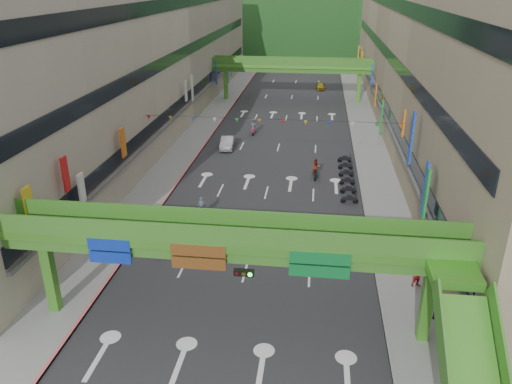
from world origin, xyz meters
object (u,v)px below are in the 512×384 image
at_px(overpass_near, 244,255).
at_px(car_silver, 228,143).
at_px(car_yellow, 321,86).
at_px(pedestrian_red, 418,278).
at_px(scooter_rider_mid, 316,169).
at_px(scooter_rider_near, 202,209).

xyz_separation_m(overpass_near, car_silver, (-7.03, 33.58, -4.49)).
bearing_deg(overpass_near, car_yellow, 86.77).
relative_size(car_yellow, pedestrian_red, 2.23).
height_order(overpass_near, pedestrian_red, overpass_near).
height_order(scooter_rider_mid, pedestrian_red, scooter_rider_mid).
bearing_deg(pedestrian_red, car_yellow, 76.58).
distance_m(scooter_rider_near, scooter_rider_mid, 14.15).
xyz_separation_m(scooter_rider_near, pedestrian_red, (16.57, -8.44, -0.09)).
height_order(scooter_rider_near, car_silver, scooter_rider_near).
relative_size(scooter_rider_near, pedestrian_red, 1.20).
relative_size(scooter_rider_mid, car_silver, 0.50).
xyz_separation_m(scooter_rider_near, car_yellow, (9.78, 55.45, -0.29)).
bearing_deg(scooter_rider_near, car_silver, 93.56).
bearing_deg(pedestrian_red, car_silver, 103.22).
bearing_deg(car_yellow, scooter_rider_near, -100.76).
height_order(car_yellow, pedestrian_red, pedestrian_red).
relative_size(overpass_near, pedestrian_red, 16.84).
bearing_deg(scooter_rider_near, scooter_rider_mid, 47.66).
distance_m(car_yellow, pedestrian_red, 64.25).
height_order(scooter_rider_near, car_yellow, scooter_rider_near).
xyz_separation_m(car_silver, car_yellow, (10.97, 36.23, -0.08)).
height_order(overpass_near, scooter_rider_near, overpass_near).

